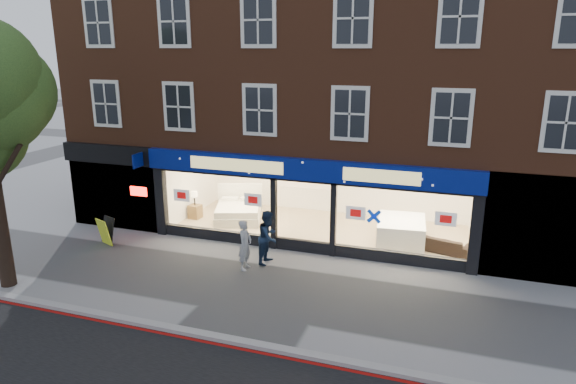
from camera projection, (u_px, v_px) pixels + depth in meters
The scene contains 12 objects.
ground at pixel (272, 289), 14.89m from camera, with size 120.00×120.00×0.00m, color gray.
kerb_line at pixel (226, 346), 12.07m from camera, with size 60.00×0.10×0.01m, color #8C0A07.
kerb_stone at pixel (229, 340), 12.24m from camera, with size 60.00×0.25×0.12m, color gray.
showroom_floor at pixel (320, 229), 19.66m from camera, with size 11.00×4.50×0.10m, color tan.
building at pixel (334, 50), 19.40m from camera, with size 19.00×8.26×10.30m.
display_bed at pixel (239, 211), 20.61m from camera, with size 2.38×2.62×1.22m.
bedside_table at pixel (195, 211), 20.74m from camera, with size 0.45×0.45×0.55m, color brown.
mattress_stack at pixel (401, 231), 18.20m from camera, with size 1.81×2.20×0.81m.
sofa at pixel (444, 244), 17.33m from camera, with size 1.74×0.68×0.51m, color black.
a_board at pixel (106, 231), 18.19m from camera, with size 0.64×0.41×0.99m, color #D7EC29.
pedestrian_grey at pixel (245, 245), 16.08m from camera, with size 0.59×0.39×1.62m, color #9D9FA4.
pedestrian_blue at pixel (268, 237), 16.54m from camera, with size 0.86×0.67×1.76m, color #16253F.
Camera 1 is at (4.80, -12.69, 6.79)m, focal length 32.00 mm.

